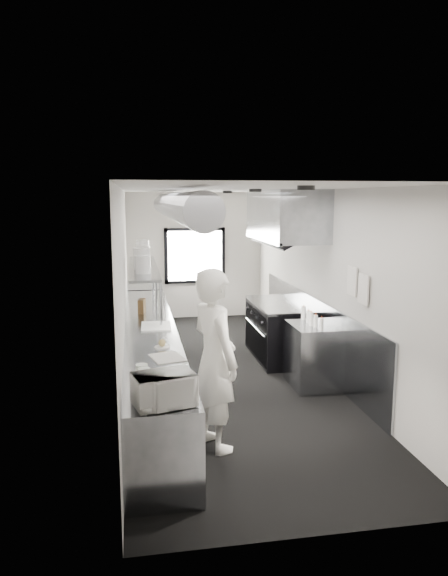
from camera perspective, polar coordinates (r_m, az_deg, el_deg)
name	(u,v)px	position (r m, az deg, el deg)	size (l,w,h in m)	color
floor	(226,374)	(8.21, 0.23, -9.29)	(3.00, 8.00, 0.01)	black
ceiling	(226,189)	(7.76, 0.24, 10.64)	(3.00, 8.00, 0.01)	beige
wall_back	(195,256)	(11.79, -3.18, 3.52)	(3.00, 0.02, 2.80)	beige
wall_front	(318,369)	(4.09, 10.19, -8.66)	(3.00, 0.02, 2.80)	beige
wall_left	(124,287)	(7.75, -10.75, 0.07)	(0.02, 8.00, 2.80)	beige
wall_right	(322,282)	(8.26, 10.53, 0.68)	(0.02, 8.00, 2.80)	beige
wall_cladding	(312,330)	(8.70, 9.55, -4.55)	(0.03, 5.50, 1.10)	gray
hvac_duct	(176,206)	(8.07, -5.22, 8.79)	(0.40, 0.40, 6.40)	gray
service_window	(195,256)	(11.76, -3.16, 3.50)	(1.36, 0.05, 1.25)	white
exhaust_hood	(285,216)	(8.70, 6.61, 7.79)	(0.81, 2.20, 0.88)	gray
prep_counter	(151,360)	(7.49, -7.87, -7.67)	(0.70, 6.00, 0.90)	gray
pass_shelf	(144,268)	(8.72, -8.66, 2.10)	(0.45, 3.00, 0.68)	gray
range	(279,330)	(8.96, 6.01, -4.58)	(0.88, 1.60, 0.94)	black
bottle_station	(314,355)	(7.71, 9.67, -7.20)	(0.65, 0.80, 0.90)	gray
far_work_table	(145,306)	(11.07, -8.57, -1.97)	(0.70, 1.20, 0.90)	gray
notice_sheet_a	(352,281)	(7.12, 13.70, 0.74)	(0.02, 0.28, 0.38)	silver
notice_sheet_b	(363,289)	(6.81, 14.84, -0.13)	(0.02, 0.28, 0.38)	silver
line_cook	(215,359)	(5.66, -1.01, -7.73)	(0.72, 0.47, 1.96)	white
microwave	(164,389)	(4.67, -6.55, -10.85)	(0.48, 0.36, 0.29)	white
deli_tub_a	(142,369)	(5.54, -8.87, -8.63)	(0.13, 0.13, 0.09)	silver
deli_tub_b	(144,373)	(5.41, -8.60, -9.07)	(0.13, 0.13, 0.09)	silver
newspaper	(167,358)	(6.01, -6.15, -7.50)	(0.33, 0.42, 0.01)	silver
small_plate	(162,347)	(6.41, -6.70, -6.37)	(0.19, 0.19, 0.02)	silver
pastry	(162,343)	(6.40, -6.71, -5.92)	(0.09, 0.09, 0.09)	tan
cutting_board	(156,326)	(7.43, -7.35, -4.12)	(0.41, 0.54, 0.02)	white
knife_block	(142,306)	(8.32, -8.89, -1.94)	(0.09, 0.20, 0.22)	brown
plate_stack_a	(143,265)	(7.90, -8.77, 2.52)	(0.23, 0.23, 0.26)	silver
plate_stack_b	(142,259)	(8.36, -8.88, 3.17)	(0.26, 0.26, 0.34)	silver
plate_stack_c	(143,256)	(8.78, -8.75, 3.45)	(0.23, 0.23, 0.32)	silver
plate_stack_d	(142,250)	(9.52, -8.83, 4.05)	(0.24, 0.24, 0.36)	silver
squeeze_bottle_a	(321,324)	(7.28, 10.50, -3.88)	(0.06, 0.06, 0.17)	white
squeeze_bottle_b	(316,321)	(7.44, 9.88, -3.55)	(0.06, 0.06, 0.17)	white
squeeze_bottle_c	(311,319)	(7.51, 9.40, -3.33)	(0.07, 0.07, 0.20)	white
squeeze_bottle_d	(308,317)	(7.67, 9.11, -3.10)	(0.06, 0.06, 0.18)	white
squeeze_bottle_e	(304,313)	(7.86, 8.60, -2.70)	(0.07, 0.07, 0.20)	white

